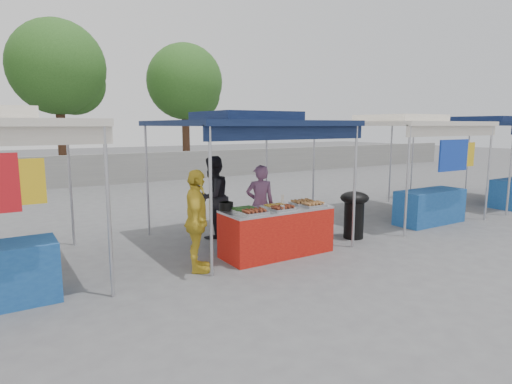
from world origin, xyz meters
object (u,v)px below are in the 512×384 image
vendor_woman (260,204)px  helper_man (213,197)px  wok_burner (354,210)px  vendor_table (277,231)px  customer_person (197,221)px  cooking_pot (226,206)px

vendor_woman → helper_man: bearing=-32.3°
wok_burner → helper_man: bearing=142.6°
wok_burner → helper_man: (-2.43, 1.61, 0.27)m
vendor_table → vendor_woman: bearing=77.6°
customer_person → helper_man: bearing=-7.8°
cooking_pot → helper_man: size_ratio=0.14×
cooking_pot → helper_man: (0.42, 1.37, -0.07)m
vendor_woman → customer_person: bearing=49.0°
vendor_table → vendor_woman: 0.93m
vendor_table → vendor_woman: size_ratio=1.29×
wok_burner → vendor_woman: bearing=153.3°
cooking_pot → vendor_woman: (1.04, 0.52, -0.15)m
cooking_pot → customer_person: bearing=-152.1°
vendor_table → cooking_pot: cooking_pot is taller
vendor_woman → cooking_pot: bearing=48.5°
wok_burner → helper_man: 2.92m
vendor_woman → customer_person: customer_person is taller
vendor_table → customer_person: 1.64m
vendor_woman → helper_man: (-0.61, 0.85, 0.07)m
helper_man → customer_person: size_ratio=1.03×
customer_person → vendor_table: bearing=-61.9°
vendor_woman → customer_person: (-1.78, -0.92, 0.05)m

